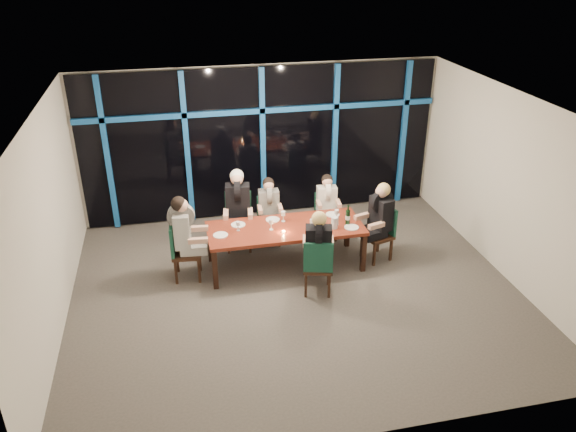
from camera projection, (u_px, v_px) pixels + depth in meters
The scene contains 29 objects.
room at pixel (297, 174), 8.08m from camera, with size 7.04×7.00×3.02m.
window_wall at pixel (263, 141), 10.86m from camera, with size 6.86×0.43×2.94m.
dining_table at pixel (285, 231), 9.38m from camera, with size 2.60×1.00×0.75m.
chair_far_left at pixel (239, 217), 10.07m from camera, with size 0.54×0.54×1.02m.
chair_far_mid at pixel (269, 217), 10.26m from camera, with size 0.43×0.43×0.87m.
chair_far_right at pixel (326, 213), 10.44m from camera, with size 0.44×0.44×0.86m.
chair_end_left at pixel (181, 248), 9.09m from camera, with size 0.51×0.51×1.00m.
chair_end_right at pixel (382, 230), 9.70m from camera, with size 0.56×0.56×0.97m.
chair_near_mid at pixel (318, 264), 8.67m from camera, with size 0.55×0.55×0.98m.
diner_far_left at pixel (238, 199), 9.81m from camera, with size 0.55×0.67×1.00m.
diner_far_mid at pixel (269, 202), 10.04m from camera, with size 0.45×0.56×0.85m.
diner_far_right at pixel (327, 198), 10.22m from camera, with size 0.45×0.55×0.84m.
diner_end_left at pixel (184, 226), 8.93m from camera, with size 0.65×0.52×0.98m.
diner_end_right at pixel (379, 211), 9.49m from camera, with size 0.66×0.57×0.95m.
diner_near_mid at pixel (318, 240), 8.57m from camera, with size 0.56×0.66×0.95m.
plate_far_left at pixel (238, 225), 9.40m from camera, with size 0.24×0.24×0.01m, color white.
plate_far_mid at pixel (273, 220), 9.57m from camera, with size 0.24×0.24×0.01m, color white.
plate_far_right at pixel (333, 215), 9.75m from camera, with size 0.24×0.24×0.01m, color white.
plate_end_left at pixel (220, 235), 9.07m from camera, with size 0.24×0.24×0.01m, color white.
plate_end_right at pixel (352, 227), 9.32m from camera, with size 0.24×0.24×0.01m, color white.
plate_near_mid at pixel (318, 232), 9.16m from camera, with size 0.24×0.24×0.01m, color white.
wine_bottle at pixel (348, 217), 9.37m from camera, with size 0.08×0.08×0.35m.
water_pitcher at pixel (334, 223), 9.27m from camera, with size 0.13×0.11×0.20m.
tea_light at pixel (283, 232), 9.16m from camera, with size 0.05×0.05×0.03m, color #F49749.
wine_glass_a at pixel (271, 222), 9.20m from camera, with size 0.07×0.07×0.19m.
wine_glass_b at pixel (283, 214), 9.47m from camera, with size 0.07×0.07×0.19m.
wine_glass_c at pixel (312, 222), 9.24m from camera, with size 0.07×0.07×0.17m.
wine_glass_d at pixel (238, 224), 9.18m from camera, with size 0.06×0.06×0.16m.
wine_glass_e at pixel (337, 213), 9.52m from camera, with size 0.07×0.07×0.19m.
Camera 1 is at (-1.73, -7.31, 5.07)m, focal length 35.00 mm.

